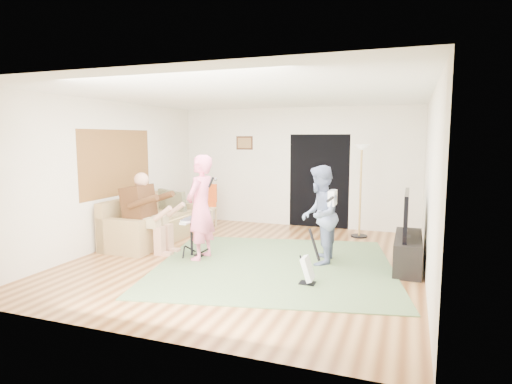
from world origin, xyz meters
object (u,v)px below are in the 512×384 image
singer (201,208)px  sofa (149,226)px  guitar_spare (308,269)px  television (406,214)px  torchiere_lamp (361,174)px  tv_cabinet (408,252)px  drum_kit (192,239)px  guitarist (320,215)px  dining_chair (207,212)px

singer → sofa: bearing=-113.9°
guitar_spare → television: size_ratio=0.67×
torchiere_lamp → tv_cabinet: bearing=-62.9°
singer → tv_cabinet: size_ratio=1.25×
drum_kit → singer: size_ratio=0.39×
guitarist → tv_cabinet: size_ratio=1.14×
guitar_spare → television: 1.91m
torchiere_lamp → tv_cabinet: size_ratio=1.35×
guitarist → guitar_spare: bearing=-1.5°
dining_chair → tv_cabinet: 4.61m
guitar_spare → drum_kit: bearing=161.6°
guitarist → singer: bearing=-82.2°
drum_kit → guitarist: (2.14, 0.33, 0.50)m
guitarist → tv_cabinet: 1.48m
sofa → dining_chair: 1.64m
sofa → singer: (1.54, -0.76, 0.58)m
dining_chair → television: (4.26, -1.64, 0.50)m
guitar_spare → dining_chair: dining_chair is taller
tv_cabinet → guitar_spare: bearing=-134.4°
sofa → guitar_spare: 3.78m
guitar_spare → dining_chair: 4.23m
singer → guitarist: singer is taller
tv_cabinet → torchiere_lamp: bearing=117.1°
sofa → dining_chair: size_ratio=2.25×
singer → dining_chair: (-1.05, 2.33, -0.53)m
torchiere_lamp → television: bearing=-64.2°
torchiere_lamp → tv_cabinet: torchiere_lamp is taller
singer → television: (3.21, 0.69, -0.02)m
guitar_spare → television: bearing=46.7°
guitarist → dining_chair: guitarist is taller
singer → guitarist: 1.96m
singer → dining_chair: 2.61m
guitarist → guitar_spare: 1.21m
dining_chair → television: size_ratio=0.81×
guitar_spare → guitarist: bearing=93.8°
singer → tv_cabinet: (3.26, 0.69, -0.62)m
dining_chair → television: bearing=-32.5°
torchiere_lamp → tv_cabinet: 2.35m
guitarist → torchiere_lamp: size_ratio=0.84×
sofa → television: (4.75, -0.07, 0.56)m
torchiere_lamp → television: 2.13m
torchiere_lamp → dining_chair: size_ratio=1.94×
drum_kit → television: size_ratio=0.58×
sofa → tv_cabinet: bearing=-0.9°
drum_kit → singer: (0.24, -0.11, 0.57)m
drum_kit → dining_chair: 2.36m
sofa → television: bearing=-0.9°
television → dining_chair: bearing=158.9°
sofa → tv_cabinet: (4.80, -0.07, -0.04)m
sofa → guitarist: guitarist is taller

